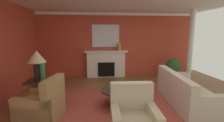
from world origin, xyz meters
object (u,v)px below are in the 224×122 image
Objects in this scene: armchair_near_window at (42,106)px; vase_on_side_table at (42,72)px; sofa at (185,93)px; coffee_table at (120,93)px; table_lamp at (37,59)px; fireplace at (106,65)px; vase_mantel_right at (119,47)px; armchair_facing_fireplace at (134,122)px; side_table at (39,92)px; mantel_mirror at (106,36)px; potted_plant at (173,67)px.

vase_on_side_table is at bearing 102.30° from armchair_near_window.
coffee_table is (-1.70, 0.09, 0.04)m from sofa.
fireplace is at bearing 55.26° from table_lamp.
vase_mantel_right is (0.55, -0.05, 0.74)m from fireplace.
armchair_facing_fireplace is at bearing -143.23° from sofa.
vase_mantel_right is (2.41, 2.63, 0.88)m from side_table.
sofa is 2.08m from armchair_facing_fireplace.
armchair_facing_fireplace is (0.22, -4.28, -1.44)m from mantel_mirror.
armchair_near_window is at bearing -77.70° from vase_on_side_table.
armchair_facing_fireplace is (-1.66, -1.24, 0.01)m from sofa.
armchair_near_window and armchair_facing_fireplace have the same top height.
armchair_facing_fireplace reaches higher than potted_plant.
table_lamp reaches higher than vase_mantel_right.
fireplace is 3.34m from table_lamp.
sofa is 7.29× the size of vase_mantel_right.
side_table is at bearing 176.46° from sofa.
table_lamp is at bearing -132.46° from vase_mantel_right.
vase_on_side_table is (-2.26, -2.75, -0.35)m from vase_mantel_right.
vase_mantel_right is 2.35m from potted_plant.
side_table is 3.68m from vase_mantel_right.
vase_mantel_right reaches higher than sofa.
fireplace is 2.57× the size of side_table.
potted_plant is at bearing -14.06° from vase_mantel_right.
armchair_facing_fireplace is 3.19× the size of vase_mantel_right.
vase_on_side_table is (-3.60, 0.11, 0.63)m from sofa.
table_lamp is (-0.26, 0.64, 0.92)m from armchair_near_window.
table_lamp is at bearing 141.34° from vase_on_side_table.
armchair_facing_fireplace is 2.71m from table_lamp.
potted_plant reaches higher than side_table.
mantel_mirror reaches higher than vase_on_side_table.
coffee_table is at bearing 176.90° from sofa.
mantel_mirror is 1.20× the size of armchair_facing_fireplace.
vase_mantel_right is at bearing 47.54° from table_lamp.
fireplace is 2.77m from potted_plant.
potted_plant is at bearing 70.62° from sofa.
fireplace is 0.92m from vase_mantel_right.
sofa is at bearing -57.12° from fireplace.
fireplace reaches higher than armchair_near_window.
table_lamp is 0.90× the size of potted_plant.
table_lamp reaches higher than side_table.
vase_mantel_right is (0.55, -0.17, -0.46)m from mantel_mirror.
sofa is at bearing -3.54° from side_table.
vase_on_side_table reaches higher than sofa.
armchair_near_window is 0.70m from side_table.
vase_mantel_right is at bearing 114.97° from sofa.
fireplace reaches higher than coffee_table.
vase_on_side_table is at bearing -121.40° from fireplace.
vase_on_side_table is (-1.71, -2.80, 0.39)m from fireplace.
side_table is (-1.86, -2.68, -0.14)m from fireplace.
coffee_table is 1.20× the size of potted_plant.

